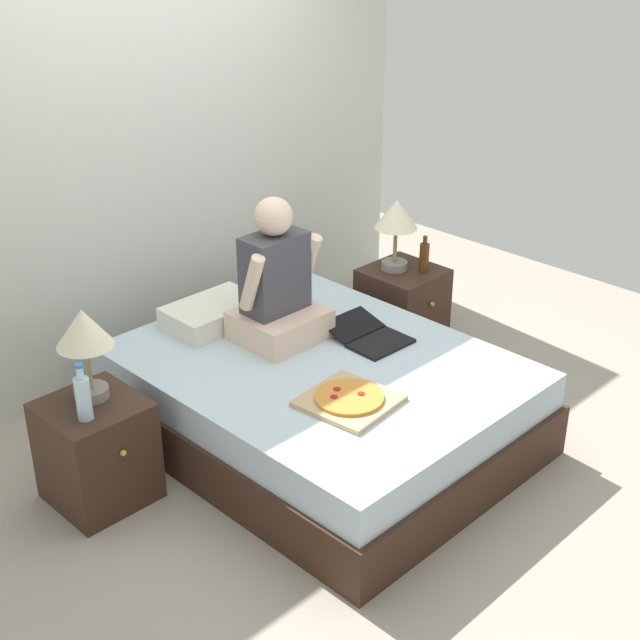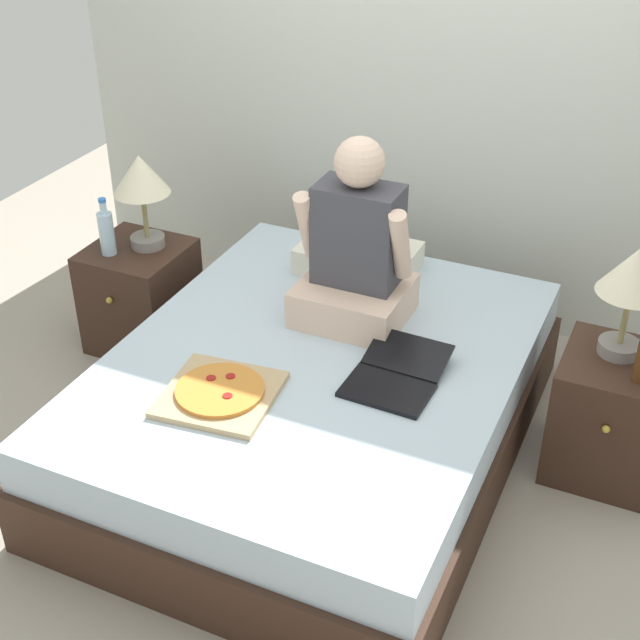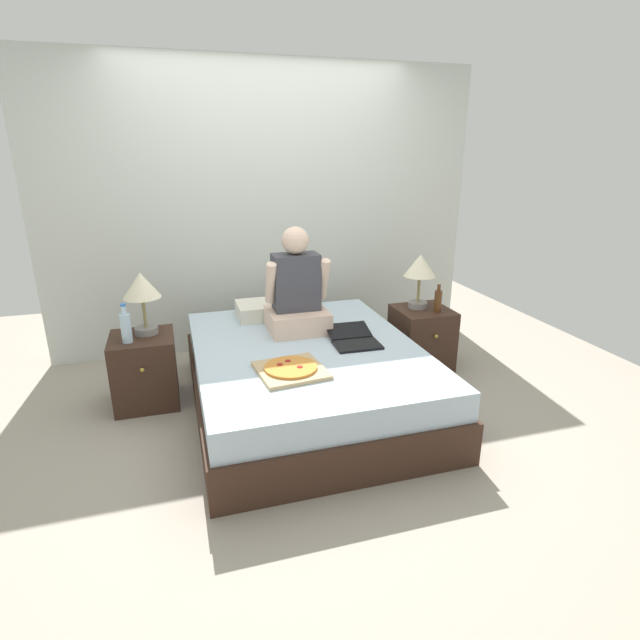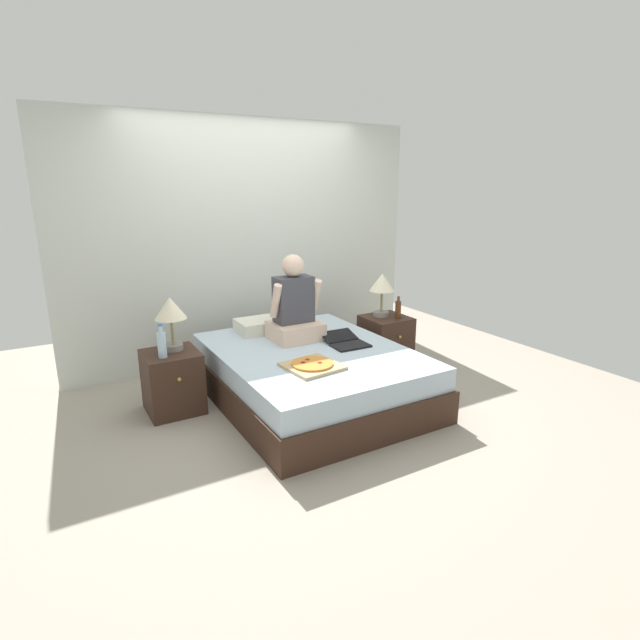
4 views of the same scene
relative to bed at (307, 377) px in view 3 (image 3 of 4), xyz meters
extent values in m
plane|color=#9E9384|center=(0.00, 0.00, -0.23)|extent=(5.86, 5.86, 0.00)
cube|color=silver|center=(0.00, 1.36, 1.02)|extent=(3.86, 0.12, 2.50)
cube|color=#382319|center=(0.00, 0.00, -0.09)|extent=(1.57, 2.00, 0.28)
cube|color=silver|center=(0.00, 0.00, 0.14)|extent=(1.52, 1.94, 0.19)
cube|color=#382319|center=(-1.11, 0.39, 0.03)|extent=(0.44, 0.44, 0.52)
sphere|color=gold|center=(-1.11, 0.15, 0.13)|extent=(0.03, 0.03, 0.03)
cylinder|color=gray|center=(-1.07, 0.44, 0.31)|extent=(0.16, 0.16, 0.05)
cylinder|color=olive|center=(-1.07, 0.44, 0.45)|extent=(0.02, 0.02, 0.22)
cone|color=beige|center=(-1.07, 0.44, 0.65)|extent=(0.26, 0.26, 0.18)
cylinder|color=silver|center=(-1.19, 0.30, 0.39)|extent=(0.07, 0.07, 0.20)
cylinder|color=silver|center=(-1.19, 0.30, 0.52)|extent=(0.03, 0.03, 0.06)
cylinder|color=blue|center=(-1.19, 0.30, 0.56)|extent=(0.04, 0.04, 0.02)
cube|color=#382319|center=(1.11, 0.39, 0.03)|extent=(0.44, 0.44, 0.52)
sphere|color=gold|center=(1.11, 0.15, 0.13)|extent=(0.03, 0.03, 0.03)
cylinder|color=gray|center=(1.08, 0.44, 0.31)|extent=(0.16, 0.16, 0.05)
cylinder|color=olive|center=(1.08, 0.44, 0.45)|extent=(0.02, 0.02, 0.22)
cone|color=beige|center=(1.08, 0.44, 0.65)|extent=(0.26, 0.26, 0.18)
cylinder|color=#512D14|center=(1.18, 0.29, 0.38)|extent=(0.06, 0.06, 0.18)
cylinder|color=#512D14|center=(1.18, 0.29, 0.49)|extent=(0.03, 0.03, 0.05)
cube|color=silver|center=(-0.12, 0.72, 0.30)|extent=(0.52, 0.34, 0.12)
cube|color=beige|center=(0.02, 0.33, 0.32)|extent=(0.44, 0.40, 0.16)
cube|color=#3F3F47|center=(0.02, 0.36, 0.61)|extent=(0.34, 0.20, 0.42)
sphere|color=beige|center=(0.02, 0.36, 0.92)|extent=(0.20, 0.20, 0.20)
cylinder|color=beige|center=(-0.18, 0.31, 0.63)|extent=(0.07, 0.18, 0.32)
cylinder|color=beige|center=(0.22, 0.31, 0.63)|extent=(0.07, 0.18, 0.32)
cube|color=black|center=(0.34, -0.11, 0.25)|extent=(0.33, 0.23, 0.02)
cube|color=black|center=(0.35, 0.10, 0.28)|extent=(0.32, 0.21, 0.06)
cube|color=tan|center=(-0.21, -0.39, 0.25)|extent=(0.44, 0.44, 0.03)
cylinder|color=#CC7F33|center=(-0.21, -0.39, 0.27)|extent=(0.33, 0.33, 0.02)
cylinder|color=maroon|center=(-0.27, -0.35, 0.28)|extent=(0.04, 0.04, 0.00)
cylinder|color=maroon|center=(-0.16, -0.42, 0.28)|extent=(0.04, 0.04, 0.00)
cylinder|color=maroon|center=(-0.21, -0.31, 0.28)|extent=(0.04, 0.04, 0.00)
camera|label=1|loc=(-2.83, -2.82, 2.44)|focal=50.00mm
camera|label=2|loc=(1.22, -2.62, 2.21)|focal=50.00mm
camera|label=3|loc=(-0.84, -3.13, 1.55)|focal=28.00mm
camera|label=4|loc=(-1.99, -3.58, 1.64)|focal=28.00mm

